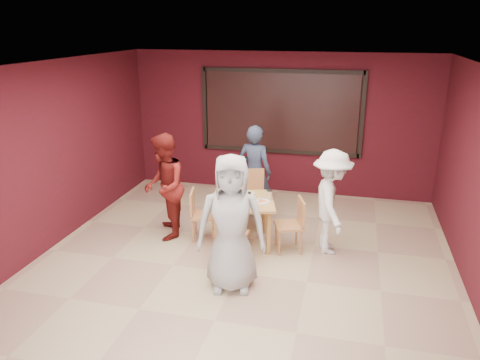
% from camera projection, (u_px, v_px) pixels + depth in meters
% --- Properties ---
extents(floor, '(7.00, 7.00, 0.00)m').
position_uv_depth(floor, '(238.00, 273.00, 6.51)').
color(floor, '#C3B087').
rests_on(floor, ground).
extents(window_blinds, '(3.00, 0.02, 1.50)m').
position_uv_depth(window_blinds, '(280.00, 112.00, 9.16)').
color(window_blinds, black).
extents(dining_table, '(1.14, 1.14, 0.89)m').
position_uv_depth(dining_table, '(243.00, 205.00, 7.19)').
color(dining_table, tan).
rests_on(dining_table, floor).
extents(chair_front, '(0.42, 0.42, 0.86)m').
position_uv_depth(chair_front, '(231.00, 234.00, 6.60)').
color(chair_front, '#C27B4B').
rests_on(chair_front, floor).
extents(chair_back, '(0.57, 0.57, 0.95)m').
position_uv_depth(chair_back, '(251.00, 194.00, 7.97)').
color(chair_back, '#C27B4B').
rests_on(chair_back, floor).
extents(chair_left, '(0.47, 0.47, 0.81)m').
position_uv_depth(chair_left, '(199.00, 212.00, 7.42)').
color(chair_left, '#C27B4B').
rests_on(chair_left, floor).
extents(chair_right, '(0.51, 0.51, 0.83)m').
position_uv_depth(chair_right, '(293.00, 222.00, 7.03)').
color(chair_right, '#C27B4B').
rests_on(chair_right, floor).
extents(diner_front, '(0.98, 0.74, 1.81)m').
position_uv_depth(diner_front, '(231.00, 224.00, 5.90)').
color(diner_front, '#A7A7A7').
rests_on(diner_front, floor).
extents(diner_back, '(0.68, 0.53, 1.67)m').
position_uv_depth(diner_back, '(255.00, 172.00, 8.17)').
color(diner_back, '#2D3851').
rests_on(diner_back, floor).
extents(diner_left, '(0.88, 0.99, 1.70)m').
position_uv_depth(diner_left, '(164.00, 187.00, 7.40)').
color(diner_left, maroon).
rests_on(diner_left, floor).
extents(diner_right, '(0.81, 1.13, 1.59)m').
position_uv_depth(diner_right, '(331.00, 202.00, 6.91)').
color(diner_right, white).
rests_on(diner_right, floor).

